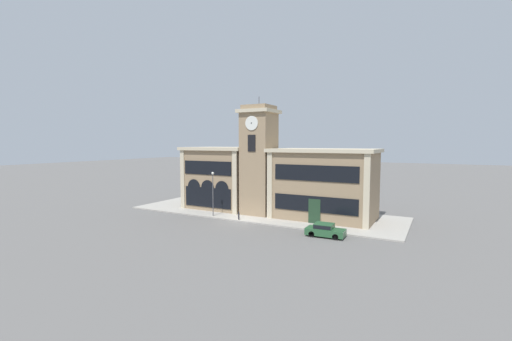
{
  "coord_description": "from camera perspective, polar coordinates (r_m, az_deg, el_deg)",
  "views": [
    {
      "loc": [
        22.08,
        -36.43,
        9.92
      ],
      "look_at": [
        0.63,
        3.11,
        6.32
      ],
      "focal_mm": 24.0,
      "sensor_mm": 36.0,
      "label": 1
    }
  ],
  "objects": [
    {
      "name": "bollard",
      "position": [
        44.1,
        -2.89,
        -7.54
      ],
      "size": [
        0.18,
        0.18,
        1.06
      ],
      "color": "black",
      "rests_on": "sidewalk_kerb"
    },
    {
      "name": "ground_plane",
      "position": [
        43.74,
        -2.7,
        -8.53
      ],
      "size": [
        300.0,
        300.0,
        0.0
      ],
      "primitive_type": "plane",
      "color": "#605E5B"
    },
    {
      "name": "sidewalk_kerb",
      "position": [
        48.99,
        1.07,
        -7.01
      ],
      "size": [
        38.38,
        12.35,
        0.15
      ],
      "color": "#A39E93",
      "rests_on": "ground_plane"
    },
    {
      "name": "town_hall_right_wing",
      "position": [
        45.45,
        11.24,
        -2.19
      ],
      "size": [
        13.57,
        7.93,
        9.2
      ],
      "color": "#937A5B",
      "rests_on": "ground_plane"
    },
    {
      "name": "parked_car_near",
      "position": [
        37.58,
        11.42,
        -9.67
      ],
      "size": [
        4.13,
        1.97,
        1.4
      ],
      "rotation": [
        0.0,
        0.0,
        0.03
      ],
      "color": "#285633",
      "rests_on": "ground_plane"
    },
    {
      "name": "clock_tower",
      "position": [
        47.12,
        0.49,
        1.72
      ],
      "size": [
        4.74,
        4.74,
        16.24
      ],
      "color": "#937A5B",
      "rests_on": "ground_plane"
    },
    {
      "name": "street_lamp",
      "position": [
        46.18,
        -7.2,
        -2.79
      ],
      "size": [
        0.36,
        0.36,
        5.93
      ],
      "color": "#4C4C51",
      "rests_on": "sidewalk_kerb"
    },
    {
      "name": "town_hall_left_wing",
      "position": [
        52.43,
        -5.74,
        -1.17
      ],
      "size": [
        10.6,
        7.93,
        9.32
      ],
      "color": "#937A5B",
      "rests_on": "ground_plane"
    }
  ]
}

